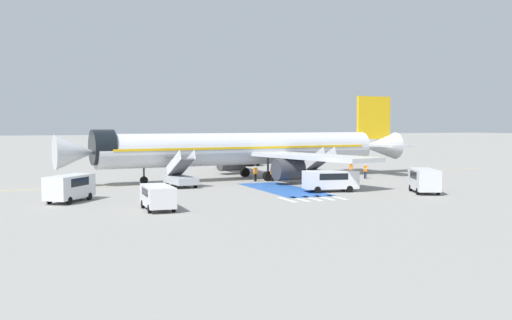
{
  "coord_description": "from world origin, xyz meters",
  "views": [
    {
      "loc": [
        -23.31,
        -65.08,
        6.46
      ],
      "look_at": [
        2.07,
        -0.05,
        2.27
      ],
      "focal_mm": 42.0,
      "sensor_mm": 36.0,
      "label": 1
    }
  ],
  "objects_px": {
    "ground_crew_0": "(351,169)",
    "service_van_1": "(70,186)",
    "ground_crew_3": "(365,170)",
    "service_van_0": "(424,179)",
    "ground_crew_1": "(272,173)",
    "airliner": "(249,149)",
    "service_van_2": "(330,179)",
    "boarding_stairs_aft": "(319,171)",
    "fuel_tanker": "(243,153)",
    "boarding_stairs_forward": "(181,177)",
    "service_van_3": "(158,195)",
    "ground_crew_2": "(255,173)"
  },
  "relations": [
    {
      "from": "ground_crew_0",
      "to": "ground_crew_1",
      "type": "bearing_deg",
      "value": -137.25
    },
    {
      "from": "fuel_tanker",
      "to": "service_van_1",
      "type": "bearing_deg",
      "value": -130.24
    },
    {
      "from": "service_van_2",
      "to": "ground_crew_2",
      "type": "xyz_separation_m",
      "value": [
        -2.98,
        12.12,
        -0.19
      ]
    },
    {
      "from": "airliner",
      "to": "ground_crew_2",
      "type": "xyz_separation_m",
      "value": [
        -0.28,
        -2.96,
        -2.5
      ]
    },
    {
      "from": "airliner",
      "to": "service_van_2",
      "type": "xyz_separation_m",
      "value": [
        2.7,
        -15.07,
        -2.31
      ]
    },
    {
      "from": "ground_crew_3",
      "to": "airliner",
      "type": "bearing_deg",
      "value": 13.42
    },
    {
      "from": "boarding_stairs_aft",
      "to": "airliner",
      "type": "bearing_deg",
      "value": 147.86
    },
    {
      "from": "fuel_tanker",
      "to": "service_van_1",
      "type": "distance_m",
      "value": 47.74
    },
    {
      "from": "boarding_stairs_aft",
      "to": "service_van_2",
      "type": "xyz_separation_m",
      "value": [
        -4.74,
        -11.44,
        0.24
      ]
    },
    {
      "from": "service_van_3",
      "to": "boarding_stairs_forward",
      "type": "bearing_deg",
      "value": 70.96
    },
    {
      "from": "service_van_1",
      "to": "ground_crew_1",
      "type": "bearing_deg",
      "value": 60.84
    },
    {
      "from": "boarding_stairs_aft",
      "to": "ground_crew_3",
      "type": "bearing_deg",
      "value": -13.9
    },
    {
      "from": "service_van_0",
      "to": "service_van_1",
      "type": "height_order",
      "value": "service_van_0"
    },
    {
      "from": "ground_crew_2",
      "to": "service_van_1",
      "type": "bearing_deg",
      "value": 13.24
    },
    {
      "from": "fuel_tanker",
      "to": "ground_crew_3",
      "type": "relative_size",
      "value": 5.42
    },
    {
      "from": "service_van_1",
      "to": "service_van_0",
      "type": "bearing_deg",
      "value": 26.55
    },
    {
      "from": "fuel_tanker",
      "to": "service_van_1",
      "type": "relative_size",
      "value": 1.86
    },
    {
      "from": "service_van_1",
      "to": "ground_crew_0",
      "type": "xyz_separation_m",
      "value": [
        32.68,
        10.07,
        -0.23
      ]
    },
    {
      "from": "service_van_0",
      "to": "service_van_1",
      "type": "xyz_separation_m",
      "value": [
        -31.47,
        5.39,
        -0.01
      ]
    },
    {
      "from": "fuel_tanker",
      "to": "service_van_0",
      "type": "relative_size",
      "value": 1.8
    },
    {
      "from": "boarding_stairs_aft",
      "to": "ground_crew_2",
      "type": "xyz_separation_m",
      "value": [
        -7.71,
        0.68,
        0.05
      ]
    },
    {
      "from": "fuel_tanker",
      "to": "ground_crew_1",
      "type": "xyz_separation_m",
      "value": [
        -6.52,
        -27.42,
        -0.86
      ]
    },
    {
      "from": "service_van_2",
      "to": "ground_crew_3",
      "type": "bearing_deg",
      "value": -34.84
    },
    {
      "from": "ground_crew_1",
      "to": "airliner",
      "type": "bearing_deg",
      "value": -77.54
    },
    {
      "from": "boarding_stairs_forward",
      "to": "service_van_3",
      "type": "bearing_deg",
      "value": -116.05
    },
    {
      "from": "service_van_0",
      "to": "service_van_2",
      "type": "xyz_separation_m",
      "value": [
        -7.69,
        4.12,
        -0.13
      ]
    },
    {
      "from": "service_van_2",
      "to": "ground_crew_1",
      "type": "distance_m",
      "value": 11.69
    },
    {
      "from": "boarding_stairs_aft",
      "to": "ground_crew_3",
      "type": "relative_size",
      "value": 3.08
    },
    {
      "from": "service_van_3",
      "to": "ground_crew_2",
      "type": "xyz_separation_m",
      "value": [
        14.98,
        18.25,
        -0.1
      ]
    },
    {
      "from": "ground_crew_2",
      "to": "ground_crew_0",
      "type": "bearing_deg",
      "value": 161.98
    },
    {
      "from": "airliner",
      "to": "service_van_0",
      "type": "xyz_separation_m",
      "value": [
        10.39,
        -19.19,
        -2.18
      ]
    },
    {
      "from": "fuel_tanker",
      "to": "ground_crew_2",
      "type": "bearing_deg",
      "value": -109.84
    },
    {
      "from": "boarding_stairs_forward",
      "to": "service_van_2",
      "type": "xyz_separation_m",
      "value": [
        12.24,
        -9.63,
        0.24
      ]
    },
    {
      "from": "service_van_2",
      "to": "ground_crew_2",
      "type": "distance_m",
      "value": 12.48
    },
    {
      "from": "ground_crew_3",
      "to": "service_van_0",
      "type": "bearing_deg",
      "value": 111.53
    },
    {
      "from": "service_van_2",
      "to": "ground_crew_2",
      "type": "height_order",
      "value": "service_van_2"
    },
    {
      "from": "service_van_3",
      "to": "ground_crew_3",
      "type": "relative_size",
      "value": 2.59
    },
    {
      "from": "boarding_stairs_forward",
      "to": "fuel_tanker",
      "type": "bearing_deg",
      "value": 52.98
    },
    {
      "from": "fuel_tanker",
      "to": "ground_crew_0",
      "type": "bearing_deg",
      "value": -85.36
    },
    {
      "from": "boarding_stairs_forward",
      "to": "ground_crew_0",
      "type": "height_order",
      "value": "boarding_stairs_forward"
    },
    {
      "from": "airliner",
      "to": "service_van_3",
      "type": "relative_size",
      "value": 9.67
    },
    {
      "from": "ground_crew_0",
      "to": "service_van_1",
      "type": "bearing_deg",
      "value": -118.48
    },
    {
      "from": "service_van_1",
      "to": "ground_crew_0",
      "type": "height_order",
      "value": "service_van_1"
    },
    {
      "from": "boarding_stairs_aft",
      "to": "ground_crew_1",
      "type": "xyz_separation_m",
      "value": [
        -5.86,
        0.19,
        -0.0
      ]
    },
    {
      "from": "boarding_stairs_forward",
      "to": "ground_crew_3",
      "type": "height_order",
      "value": "boarding_stairs_forward"
    },
    {
      "from": "boarding_stairs_forward",
      "to": "boarding_stairs_aft",
      "type": "height_order",
      "value": "boarding_stairs_aft"
    },
    {
      "from": "service_van_0",
      "to": "ground_crew_0",
      "type": "height_order",
      "value": "service_van_0"
    },
    {
      "from": "fuel_tanker",
      "to": "ground_crew_3",
      "type": "xyz_separation_m",
      "value": [
        5.03,
        -28.4,
        -0.82
      ]
    },
    {
      "from": "service_van_2",
      "to": "fuel_tanker",
      "type": "bearing_deg",
      "value": 1.67
    },
    {
      "from": "boarding_stairs_forward",
      "to": "ground_crew_3",
      "type": "distance_m",
      "value": 22.69
    }
  ]
}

